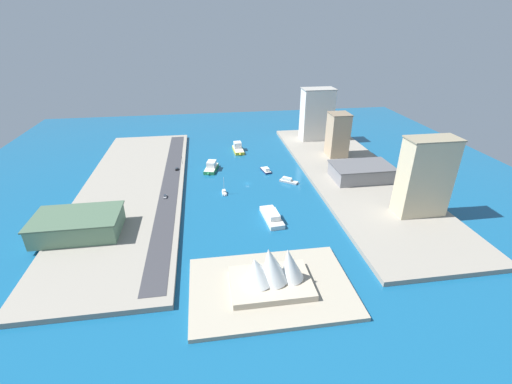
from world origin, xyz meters
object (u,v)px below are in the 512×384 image
(warehouse_low_gray, at_px, (361,172))
(apartment_midrise_tan, at_px, (338,135))
(hotel_broad_white, at_px, (317,114))
(sailboat_small_white, at_px, (224,193))
(sedan_silver, at_px, (165,196))
(opera_landmark, at_px, (271,271))
(ferry_white_commuter, at_px, (272,216))
(terminal_long_green, at_px, (78,224))
(patrol_launch_navy, at_px, (266,170))
(yacht_sleek_gray, at_px, (288,181))
(ferry_yellow_fast, at_px, (238,148))
(ferry_green_doubledeck, at_px, (211,167))
(suv_black, at_px, (177,169))
(traffic_light_waterfront, at_px, (182,159))
(office_block_beige, at_px, (425,177))

(warehouse_low_gray, distance_m, apartment_midrise_tan, 52.22)
(hotel_broad_white, bearing_deg, sailboat_small_white, 46.68)
(sedan_silver, height_order, opera_landmark, opera_landmark)
(ferry_white_commuter, xyz_separation_m, warehouse_low_gray, (-75.48, -43.67, 5.99))
(terminal_long_green, distance_m, apartment_midrise_tan, 208.48)
(patrol_launch_navy, distance_m, yacht_sleek_gray, 26.12)
(apartment_midrise_tan, bearing_deg, hotel_broad_white, -85.59)
(ferry_yellow_fast, xyz_separation_m, opera_landmark, (4.51, 184.76, 7.37))
(ferry_green_doubledeck, bearing_deg, sailboat_small_white, 99.25)
(ferry_green_doubledeck, bearing_deg, suv_black, 4.67)
(ferry_green_doubledeck, height_order, traffic_light_waterfront, traffic_light_waterfront)
(yacht_sleek_gray, height_order, opera_landmark, opera_landmark)
(ferry_green_doubledeck, height_order, apartment_midrise_tan, apartment_midrise_tan)
(apartment_midrise_tan, relative_size, suv_black, 7.45)
(terminal_long_green, bearing_deg, yacht_sleek_gray, -157.51)
(sailboat_small_white, bearing_deg, ferry_white_commuter, 124.05)
(ferry_white_commuter, distance_m, office_block_beige, 92.50)
(sailboat_small_white, bearing_deg, office_block_beige, 157.10)
(sailboat_small_white, xyz_separation_m, apartment_midrise_tan, (-101.16, -55.39, 20.06))
(yacht_sleek_gray, bearing_deg, ferry_green_doubledeck, -29.95)
(ferry_yellow_fast, height_order, sedan_silver, ferry_yellow_fast)
(apartment_midrise_tan, height_order, opera_landmark, apartment_midrise_tan)
(ferry_green_doubledeck, distance_m, suv_black, 27.13)
(patrol_launch_navy, bearing_deg, warehouse_low_gray, 155.48)
(office_block_beige, bearing_deg, traffic_light_waterfront, -35.30)
(sailboat_small_white, bearing_deg, ferry_green_doubledeck, -80.75)
(suv_black, bearing_deg, patrol_launch_navy, 174.01)
(patrol_launch_navy, height_order, warehouse_low_gray, warehouse_low_gray)
(ferry_green_doubledeck, distance_m, apartment_midrise_tan, 110.51)
(apartment_midrise_tan, bearing_deg, opera_landmark, 60.55)
(patrol_launch_navy, xyz_separation_m, ferry_green_doubledeck, (42.89, -9.54, 1.33))
(patrol_launch_navy, xyz_separation_m, apartment_midrise_tan, (-65.51, -20.44, 19.86))
(traffic_light_waterfront, bearing_deg, hotel_broad_white, -159.05)
(apartment_midrise_tan, distance_m, suv_black, 137.17)
(traffic_light_waterfront, bearing_deg, ferry_green_doubledeck, 156.87)
(sailboat_small_white, bearing_deg, yacht_sleek_gray, -165.82)
(patrol_launch_navy, height_order, apartment_midrise_tan, apartment_midrise_tan)
(apartment_midrise_tan, xyz_separation_m, hotel_broad_white, (3.70, -47.96, 5.96))
(ferry_green_doubledeck, xyz_separation_m, terminal_long_green, (75.47, 86.57, 5.96))
(ferry_green_doubledeck, relative_size, traffic_light_waterfront, 3.48)
(patrol_launch_navy, bearing_deg, apartment_midrise_tan, -162.67)
(office_block_beige, distance_m, opera_landmark, 113.72)
(warehouse_low_gray, relative_size, terminal_long_green, 0.95)
(opera_landmark, bearing_deg, ferry_yellow_fast, -91.40)
(hotel_broad_white, relative_size, traffic_light_waterfront, 7.47)
(ferry_green_doubledeck, bearing_deg, hotel_broad_white, -150.65)
(traffic_light_waterfront, bearing_deg, ferry_white_commuter, 121.30)
(ferry_green_doubledeck, relative_size, terminal_long_green, 0.49)
(yacht_sleek_gray, relative_size, traffic_light_waterfront, 2.10)
(warehouse_low_gray, relative_size, apartment_midrise_tan, 1.19)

